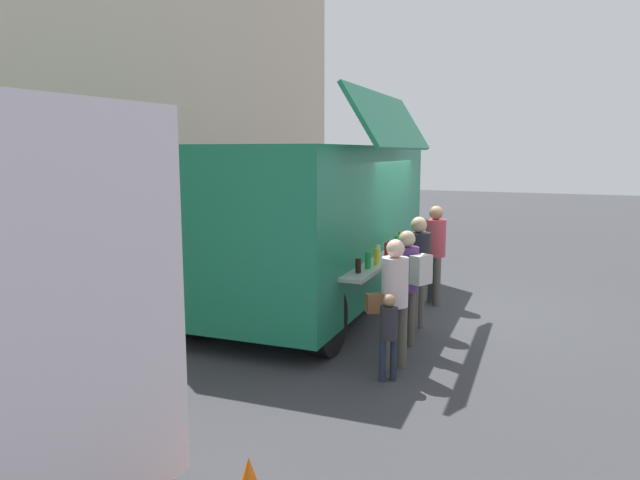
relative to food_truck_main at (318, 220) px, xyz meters
name	(u,v)px	position (x,y,z in m)	size (l,w,h in m)	color
ground_plane	(430,306)	(0.76, -1.79, -1.51)	(60.00, 60.00, 0.00)	#38383D
curb_strip	(8,355)	(-4.00, 2.62, -1.43)	(28.00, 1.60, 0.15)	#9E998E
food_truck_main	(318,220)	(0.00, 0.00, 0.00)	(5.95, 3.02, 3.54)	#197450
trash_bin	(290,242)	(3.65, 2.32, -1.04)	(0.60, 0.60, 0.93)	#2D6637
customer_front_ordering	(417,263)	(-0.64, -1.88, -0.50)	(0.56, 0.35, 1.71)	#494640
customer_mid_with_backpack	(408,277)	(-1.48, -1.97, -0.52)	(0.43, 0.53, 1.61)	#49453E
customer_rear_waiting	(393,293)	(-2.31, -2.00, -0.55)	(0.43, 0.49, 1.62)	#4D493F
customer_extra_browsing	(435,246)	(0.95, -1.81, -0.47)	(0.35, 0.35, 1.73)	#4E4543
child_near_queue	(389,329)	(-2.72, -2.06, -0.89)	(0.21, 0.21, 1.04)	#1E2536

